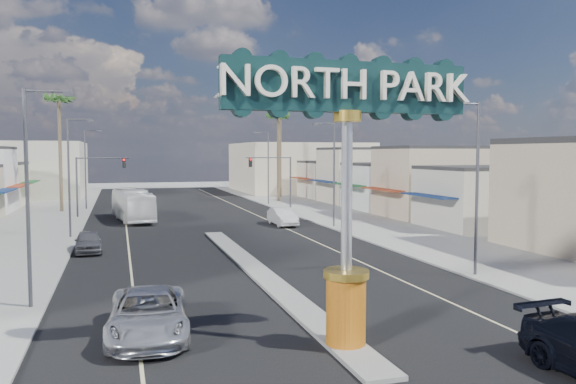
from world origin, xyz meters
TOP-DOWN VIEW (x-y plane):
  - ground at (0.00, 30.00)m, footprint 160.00×160.00m
  - road at (0.00, 30.00)m, footprint 20.00×120.00m
  - median_island at (0.00, 14.00)m, footprint 1.30×30.00m
  - sidewalk_left at (-14.00, 30.00)m, footprint 8.00×120.00m
  - sidewalk_right at (14.00, 30.00)m, footprint 8.00×120.00m
  - storefront_row_right at (24.00, 43.00)m, footprint 12.00×42.00m
  - backdrop_far_left at (-22.00, 75.00)m, footprint 20.00×20.00m
  - backdrop_far_right at (22.00, 75.00)m, footprint 20.00×20.00m
  - gateway_sign at (0.00, 1.98)m, footprint 8.20×1.50m
  - traffic_signal_left at (-9.18, 43.99)m, footprint 5.09×0.45m
  - traffic_signal_right at (9.18, 43.99)m, footprint 5.09×0.45m
  - streetlight_l_near at (-10.43, 10.00)m, footprint 2.03×0.22m
  - streetlight_l_mid at (-10.43, 30.00)m, footprint 2.03×0.22m
  - streetlight_l_far at (-10.43, 52.00)m, footprint 2.03×0.22m
  - streetlight_r_near at (10.43, 10.00)m, footprint 2.03×0.22m
  - streetlight_r_mid at (10.43, 30.00)m, footprint 2.03×0.22m
  - streetlight_r_far at (10.43, 52.00)m, footprint 2.03×0.22m
  - palm_left_far at (-13.00, 50.00)m, footprint 2.60×2.60m
  - palm_right_mid at (13.00, 56.00)m, footprint 2.60×2.60m
  - palm_right_far at (15.00, 62.00)m, footprint 2.60×2.60m
  - suv_left at (-6.15, 5.09)m, footprint 3.06×5.97m
  - car_parked_left at (-9.00, 23.36)m, footprint 1.86×4.20m
  - car_parked_right at (6.79, 32.72)m, footprint 1.70×4.73m
  - city_bus at (-5.84, 40.34)m, footprint 3.89×10.90m

SIDE VIEW (x-z plane):
  - ground at x=0.00m, z-range 0.00..0.00m
  - road at x=0.00m, z-range 0.00..0.01m
  - sidewalk_left at x=-14.00m, z-range 0.00..0.12m
  - sidewalk_right at x=14.00m, z-range 0.00..0.12m
  - median_island at x=0.00m, z-range 0.00..0.16m
  - car_parked_left at x=-9.00m, z-range 0.00..1.40m
  - car_parked_right at x=6.79m, z-range 0.00..1.55m
  - suv_left at x=-6.15m, z-range 0.00..1.61m
  - city_bus at x=-5.84m, z-range 0.00..2.97m
  - storefront_row_right at x=24.00m, z-range 0.00..6.00m
  - backdrop_far_left at x=-22.00m, z-range 0.00..8.00m
  - backdrop_far_right at x=22.00m, z-range 0.00..8.00m
  - traffic_signal_left at x=-9.18m, z-range 1.27..7.27m
  - traffic_signal_right at x=9.18m, z-range 1.27..7.27m
  - streetlight_l_near at x=-10.43m, z-range 0.57..9.57m
  - streetlight_l_mid at x=-10.43m, z-range 0.57..9.57m
  - streetlight_l_far at x=-10.43m, z-range 0.57..9.57m
  - streetlight_r_near at x=10.43m, z-range 0.57..9.57m
  - streetlight_r_mid at x=10.43m, z-range 0.57..9.57m
  - streetlight_r_far at x=10.43m, z-range 0.57..9.57m
  - gateway_sign at x=0.00m, z-range 1.35..10.50m
  - palm_right_mid at x=13.00m, z-range 4.55..16.65m
  - palm_left_far at x=-13.00m, z-range 4.95..18.05m
  - palm_right_far at x=15.00m, z-range 5.34..19.44m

